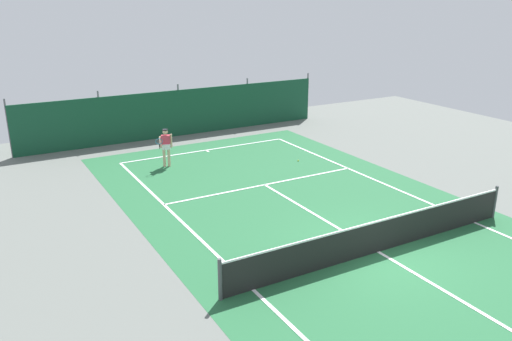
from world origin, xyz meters
The scene contains 7 objects.
ground_plane centered at (0.00, 0.00, 0.00)m, with size 36.00×36.00×0.00m, color slate.
court_surface centered at (0.00, 0.00, 0.00)m, with size 11.02×26.60×0.01m.
tennis_net centered at (0.00, 0.00, 0.51)m, with size 10.12×0.10×1.10m.
back_fence centered at (0.00, 15.62, 0.67)m, with size 16.30×0.98×2.70m.
tennis_player centered at (-2.48, 10.49, 0.96)m, with size 0.82×0.67×1.64m.
tennis_ball_near_player centered at (2.84, 8.29, 0.03)m, with size 0.07×0.07×0.07m, color #CCDB33.
parked_car centered at (4.07, 17.36, 0.84)m, with size 2.25×4.32×1.68m.
Camera 1 is at (-9.65, -9.90, 6.96)m, focal length 36.47 mm.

